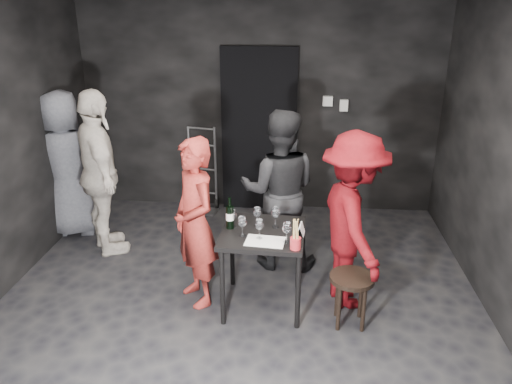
# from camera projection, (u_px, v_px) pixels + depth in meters

# --- Properties ---
(floor) EXTENTS (4.50, 5.00, 0.02)m
(floor) POSITION_uv_depth(u_px,v_px,m) (237.00, 313.00, 4.49)
(floor) COLOR black
(floor) RESTS_ON ground
(wall_back) EXTENTS (4.50, 0.04, 2.70)m
(wall_back) POSITION_uv_depth(u_px,v_px,m) (259.00, 107.00, 6.31)
(wall_back) COLOR black
(wall_back) RESTS_ON ground
(doorway) EXTENTS (0.95, 0.10, 2.10)m
(doorway) POSITION_uv_depth(u_px,v_px,m) (259.00, 131.00, 6.36)
(doorway) COLOR black
(doorway) RESTS_ON ground
(wallbox_upper) EXTENTS (0.12, 0.06, 0.12)m
(wallbox_upper) POSITION_uv_depth(u_px,v_px,m) (328.00, 101.00, 6.16)
(wallbox_upper) COLOR #B7B7B2
(wallbox_upper) RESTS_ON wall_back
(wallbox_lower) EXTENTS (0.10, 0.06, 0.14)m
(wallbox_lower) POSITION_uv_depth(u_px,v_px,m) (344.00, 105.00, 6.16)
(wallbox_lower) COLOR #B7B7B2
(wallbox_lower) RESTS_ON wall_back
(hand_truck) EXTENTS (0.38, 0.32, 1.12)m
(hand_truck) POSITION_uv_depth(u_px,v_px,m) (203.00, 195.00, 6.60)
(hand_truck) COLOR #B2B2B7
(hand_truck) RESTS_ON floor
(tasting_table) EXTENTS (0.72, 0.72, 0.75)m
(tasting_table) POSITION_uv_depth(u_px,v_px,m) (263.00, 241.00, 4.39)
(tasting_table) COLOR black
(tasting_table) RESTS_ON floor
(stool) EXTENTS (0.38, 0.38, 0.47)m
(stool) POSITION_uv_depth(u_px,v_px,m) (352.00, 285.00, 4.22)
(stool) COLOR #362518
(stool) RESTS_ON floor
(server_red) EXTENTS (0.66, 0.71, 1.63)m
(server_red) POSITION_uv_depth(u_px,v_px,m) (195.00, 220.00, 4.41)
(server_red) COLOR #A62C25
(server_red) RESTS_ON floor
(woman_black) EXTENTS (0.90, 0.51, 1.83)m
(woman_black) POSITION_uv_depth(u_px,v_px,m) (279.00, 182.00, 5.01)
(woman_black) COLOR black
(woman_black) RESTS_ON floor
(man_maroon) EXTENTS (0.78, 1.23, 1.76)m
(man_maroon) POSITION_uv_depth(u_px,v_px,m) (353.00, 215.00, 4.36)
(man_maroon) COLOR #60090E
(man_maroon) RESTS_ON floor
(bystander_cream) EXTENTS (1.19, 1.39, 2.16)m
(bystander_cream) POSITION_uv_depth(u_px,v_px,m) (98.00, 158.00, 5.21)
(bystander_cream) COLOR white
(bystander_cream) RESTS_ON floor
(bystander_grey) EXTENTS (1.03, 0.67, 1.96)m
(bystander_grey) POSITION_uv_depth(u_px,v_px,m) (65.00, 155.00, 5.67)
(bystander_grey) COLOR slate
(bystander_grey) RESTS_ON floor
(tasting_mat) EXTENTS (0.34, 0.25, 0.00)m
(tasting_mat) POSITION_uv_depth(u_px,v_px,m) (265.00, 241.00, 4.17)
(tasting_mat) COLOR white
(tasting_mat) RESTS_ON tasting_table
(wine_glass_a) EXTENTS (0.10, 0.10, 0.20)m
(wine_glass_a) POSITION_uv_depth(u_px,v_px,m) (242.00, 225.00, 4.23)
(wine_glass_a) COLOR white
(wine_glass_a) RESTS_ON tasting_table
(wine_glass_b) EXTENTS (0.08, 0.08, 0.18)m
(wine_glass_b) POSITION_uv_depth(u_px,v_px,m) (233.00, 218.00, 4.39)
(wine_glass_b) COLOR white
(wine_glass_b) RESTS_ON tasting_table
(wine_glass_c) EXTENTS (0.08, 0.08, 0.19)m
(wine_glass_c) POSITION_uv_depth(u_px,v_px,m) (257.00, 216.00, 4.42)
(wine_glass_c) COLOR white
(wine_glass_c) RESTS_ON tasting_table
(wine_glass_d) EXTENTS (0.08, 0.08, 0.19)m
(wine_glass_d) POSITION_uv_depth(u_px,v_px,m) (259.00, 228.00, 4.18)
(wine_glass_d) COLOR white
(wine_glass_d) RESTS_ON tasting_table
(wine_glass_e) EXTENTS (0.09, 0.09, 0.20)m
(wine_glass_e) POSITION_uv_depth(u_px,v_px,m) (287.00, 232.00, 4.12)
(wine_glass_e) COLOR white
(wine_glass_e) RESTS_ON tasting_table
(wine_glass_f) EXTENTS (0.10, 0.10, 0.21)m
(wine_glass_f) POSITION_uv_depth(u_px,v_px,m) (275.00, 216.00, 4.39)
(wine_glass_f) COLOR white
(wine_glass_f) RESTS_ON tasting_table
(wine_bottle) EXTENTS (0.07, 0.07, 0.29)m
(wine_bottle) POSITION_uv_depth(u_px,v_px,m) (230.00, 216.00, 4.37)
(wine_bottle) COLOR black
(wine_bottle) RESTS_ON tasting_table
(breadstick_cup) EXTENTS (0.09, 0.09, 0.27)m
(breadstick_cup) POSITION_uv_depth(u_px,v_px,m) (296.00, 235.00, 4.01)
(breadstick_cup) COLOR red
(breadstick_cup) RESTS_ON tasting_table
(reserved_card) EXTENTS (0.09, 0.14, 0.10)m
(reserved_card) POSITION_uv_depth(u_px,v_px,m) (299.00, 229.00, 4.27)
(reserved_card) COLOR white
(reserved_card) RESTS_ON tasting_table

